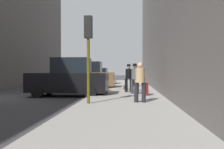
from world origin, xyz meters
TOP-DOWN VIEW (x-y plane):
  - ground_plane at (0.00, 0.00)m, footprint 120.00×120.00m
  - sidewalk at (6.00, 0.00)m, footprint 4.00×40.00m
  - parked_black_suv at (2.65, 0.84)m, footprint 4.60×2.06m
  - parked_bronze_suv at (2.65, 6.17)m, footprint 4.62×2.10m
  - parked_silver_sedan at (2.65, 11.34)m, footprint 4.25×2.15m
  - fire_hydrant at (4.45, 4.11)m, footprint 0.42×0.22m
  - traffic_light at (4.50, -2.82)m, footprint 0.32×0.32m
  - pedestrian_with_beanie at (6.49, 1.21)m, footprint 0.53×0.48m
  - pedestrian_in_red_jacket at (6.70, 7.94)m, footprint 0.53×0.49m
  - pedestrian_in_tan_coat at (6.64, -2.30)m, footprint 0.51×0.43m
  - pedestrian_with_fedora at (6.13, 2.30)m, footprint 0.53×0.50m
  - rolling_suitcase at (7.04, 0.46)m, footprint 0.38×0.57m
  - duffel_bag at (5.90, 4.08)m, footprint 0.32×0.44m

SIDE VIEW (x-z plane):
  - ground_plane at x=0.00m, z-range 0.00..0.00m
  - sidewalk at x=6.00m, z-range 0.00..0.15m
  - duffel_bag at x=5.90m, z-range 0.15..0.43m
  - rolling_suitcase at x=7.04m, z-range -0.03..1.01m
  - fire_hydrant at x=4.45m, z-range 0.15..0.85m
  - parked_silver_sedan at x=2.65m, z-range -0.05..1.74m
  - parked_black_suv at x=2.65m, z-range -0.09..2.16m
  - parked_bronze_suv at x=2.65m, z-range -0.09..2.16m
  - pedestrian_in_red_jacket at x=6.70m, z-range 0.25..1.96m
  - pedestrian_in_tan_coat at x=6.64m, z-range 0.25..1.96m
  - pedestrian_with_beanie at x=6.49m, z-range 0.25..2.02m
  - pedestrian_with_fedora at x=6.13m, z-range 0.25..2.02m
  - traffic_light at x=4.50m, z-range 0.96..4.56m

